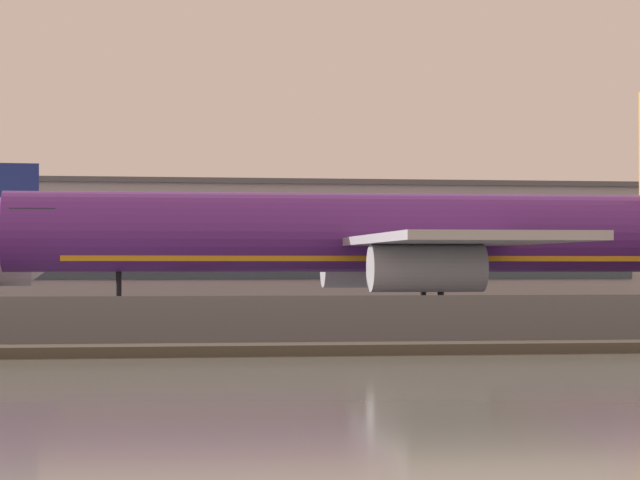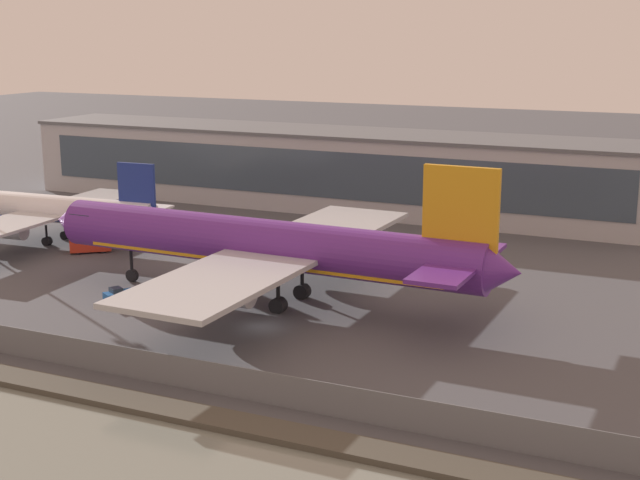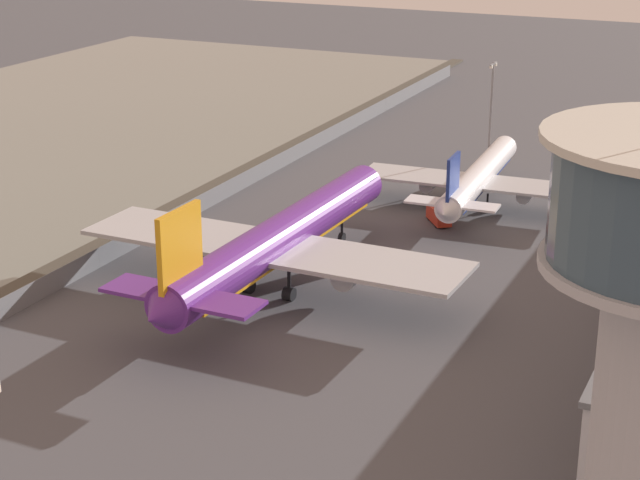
{
  "view_description": "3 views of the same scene",
  "coord_description": "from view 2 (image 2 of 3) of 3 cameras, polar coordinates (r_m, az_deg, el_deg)",
  "views": [
    {
      "loc": [
        -24.03,
        -89.93,
        4.02
      ],
      "look_at": [
        -8.04,
        8.07,
        5.85
      ],
      "focal_mm": 85.0,
      "sensor_mm": 36.0,
      "label": 1
    },
    {
      "loc": [
        39.32,
        -72.65,
        28.35
      ],
      "look_at": [
        -1.58,
        17.04,
        4.87
      ],
      "focal_mm": 50.0,
      "sensor_mm": 36.0,
      "label": 2
    },
    {
      "loc": [
        102.12,
        61.48,
        48.07
      ],
      "look_at": [
        -7.46,
        11.03,
        5.28
      ],
      "focal_mm": 60.0,
      "sensor_mm": 36.0,
      "label": 3
    }
  ],
  "objects": [
    {
      "name": "cargo_jet_purple",
      "position": [
        93.51,
        -3.34,
        -0.38
      ],
      "size": [
        55.14,
        47.1,
        16.02
      ],
      "color": "#602889",
      "rests_on": "ground"
    },
    {
      "name": "ground_plane",
      "position": [
        87.34,
        -3.71,
        -5.57
      ],
      "size": [
        500.0,
        500.0,
        0.0
      ],
      "primitive_type": "plane",
      "color": "#4C4C51"
    },
    {
      "name": "terminal_building",
      "position": [
        144.64,
        0.56,
        4.6
      ],
      "size": [
        105.55,
        15.91,
        12.43
      ],
      "color": "#B2B2B7",
      "rests_on": "ground"
    },
    {
      "name": "ops_van",
      "position": [
        119.21,
        -14.54,
        -0.17
      ],
      "size": [
        5.4,
        4.83,
        2.48
      ],
      "color": "red",
      "rests_on": "ground"
    },
    {
      "name": "baggage_tug",
      "position": [
        96.52,
        -12.71,
        -3.53
      ],
      "size": [
        2.99,
        3.57,
        1.8
      ],
      "color": "#19519E",
      "rests_on": "ground"
    },
    {
      "name": "passenger_jet_white",
      "position": [
        126.77,
        -17.32,
        1.91
      ],
      "size": [
        40.25,
        34.58,
        11.61
      ],
      "color": "white",
      "rests_on": "ground"
    },
    {
      "name": "perimeter_fence",
      "position": [
        74.07,
        -9.63,
        -8.2
      ],
      "size": [
        280.0,
        0.1,
        2.65
      ],
      "color": "slate",
      "rests_on": "ground"
    },
    {
      "name": "shoreline_seawall",
      "position": [
        71.1,
        -11.65,
        -10.18
      ],
      "size": [
        320.0,
        3.0,
        0.5
      ],
      "color": "#474238",
      "rests_on": "ground"
    }
  ]
}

